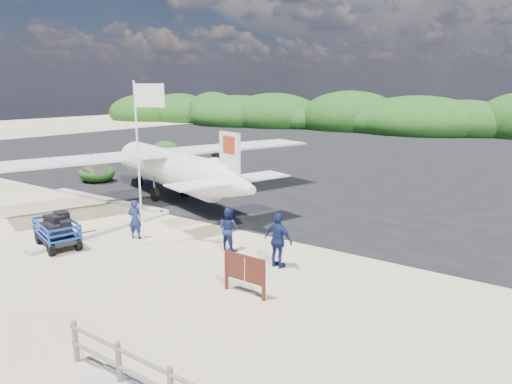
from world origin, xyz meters
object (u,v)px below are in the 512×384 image
at_px(flagpole, 143,245).
at_px(crew_c, 278,240).
at_px(baggage_cart, 58,247).
at_px(crew_b, 228,229).
at_px(signboard, 245,295).
at_px(crew_a, 135,219).

height_order(flagpole, crew_c, flagpole).
xyz_separation_m(baggage_cart, flagpole, (2.60, 2.02, 0.00)).
relative_size(baggage_cart, crew_b, 1.48).
height_order(baggage_cart, signboard, signboard).
distance_m(crew_a, crew_b, 4.15).
height_order(flagpole, crew_a, flagpole).
relative_size(baggage_cart, crew_a, 1.52).
relative_size(baggage_cart, signboard, 1.58).
bearing_deg(crew_a, crew_b, 171.50).
height_order(signboard, crew_c, crew_c).
xyz_separation_m(crew_b, crew_c, (2.48, -0.37, 0.14)).
height_order(signboard, crew_b, crew_b).
bearing_deg(baggage_cart, crew_a, 71.76).
bearing_deg(flagpole, baggage_cart, -142.08).
bearing_deg(flagpole, crew_b, 26.23).
bearing_deg(baggage_cart, signboard, 21.50).
relative_size(flagpole, signboard, 4.04).
relative_size(baggage_cart, flagpole, 0.39).
distance_m(flagpole, crew_b, 3.55).
distance_m(flagpole, crew_a, 1.29).
bearing_deg(signboard, flagpole, 168.24).
bearing_deg(signboard, crew_c, 98.24).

